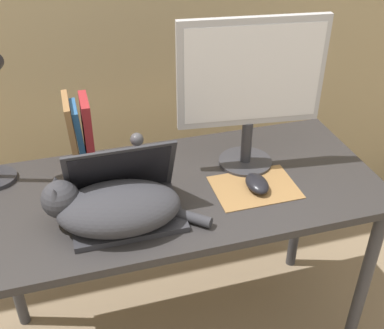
# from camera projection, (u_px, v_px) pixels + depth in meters

# --- Properties ---
(desk) EXTENTS (1.32, 0.59, 0.74)m
(desk) POSITION_uv_depth(u_px,v_px,m) (178.00, 209.00, 1.59)
(desk) COLOR #2D2B2B
(desk) RESTS_ON ground_plane
(laptop) EXTENTS (0.32, 0.23, 0.23)m
(laptop) POSITION_uv_depth(u_px,v_px,m) (125.00, 201.00, 1.41)
(laptop) COLOR #2D2D33
(laptop) RESTS_ON desk
(cat) EXTENTS (0.47, 0.26, 0.15)m
(cat) POSITION_uv_depth(u_px,v_px,m) (113.00, 207.00, 1.36)
(cat) COLOR #333338
(cat) RESTS_ON desk
(external_monitor) EXTENTS (0.47, 0.18, 0.51)m
(external_monitor) POSITION_uv_depth(u_px,v_px,m) (251.00, 85.00, 1.50)
(external_monitor) COLOR #333338
(external_monitor) RESTS_ON desk
(mousepad) EXTENTS (0.26, 0.19, 0.00)m
(mousepad) POSITION_uv_depth(u_px,v_px,m) (255.00, 187.00, 1.54)
(mousepad) COLOR olive
(mousepad) RESTS_ON desk
(computer_mouse) EXTENTS (0.07, 0.11, 0.04)m
(computer_mouse) POSITION_uv_depth(u_px,v_px,m) (257.00, 184.00, 1.52)
(computer_mouse) COLOR black
(computer_mouse) RESTS_ON mousepad
(book_row) EXTENTS (0.08, 0.16, 0.25)m
(book_row) POSITION_uv_depth(u_px,v_px,m) (80.00, 134.00, 1.58)
(book_row) COLOR olive
(book_row) RESTS_ON desk
(webcam) EXTENTS (0.05, 0.05, 0.07)m
(webcam) POSITION_uv_depth(u_px,v_px,m) (137.00, 140.00, 1.70)
(webcam) COLOR #232328
(webcam) RESTS_ON desk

